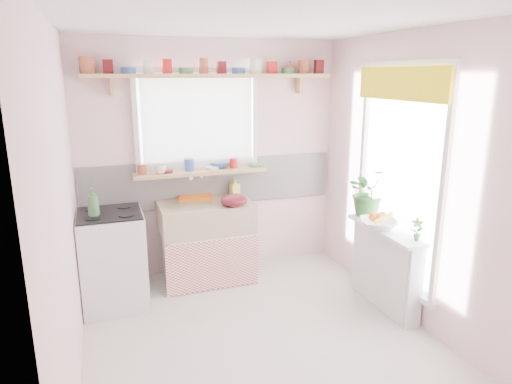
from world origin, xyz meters
name	(u,v)px	position (x,y,z in m)	size (l,w,h in m)	color
room	(296,156)	(0.66, 0.86, 1.37)	(3.20, 3.20, 3.20)	beige
sink_unit	(207,241)	(-0.15, 1.29, 0.43)	(0.95, 0.65, 1.11)	white
cooker	(113,259)	(-1.10, 1.05, 0.46)	(0.58, 0.58, 0.93)	white
radiator_ledge	(385,266)	(1.30, 0.20, 0.40)	(0.22, 0.95, 0.78)	white
windowsill	(201,172)	(-0.15, 1.48, 1.14)	(1.40, 0.22, 0.04)	tan
pine_shelf	(213,76)	(0.00, 1.47, 2.12)	(2.52, 0.24, 0.04)	tan
shelf_crockery	(213,68)	(0.00, 1.47, 2.20)	(2.47, 0.11, 0.12)	#A55133
sill_crockery	(196,165)	(-0.20, 1.48, 1.21)	(1.35, 0.11, 0.12)	#A55133
dish_tray	(195,197)	(-0.22, 1.50, 0.87)	(0.36, 0.27, 0.04)	orange
colander	(234,200)	(0.10, 1.10, 0.91)	(0.27, 0.27, 0.12)	maroon
jade_plant	(368,192)	(1.33, 0.60, 1.02)	(0.43, 0.38, 0.48)	#2B6829
fruit_bowl	(378,224)	(1.21, 0.23, 0.82)	(0.33, 0.33, 0.08)	white
herb_pot	(417,229)	(1.33, -0.15, 0.87)	(0.10, 0.07, 0.20)	#38702C
soap_bottle_sink	(235,186)	(0.22, 1.50, 0.95)	(0.09, 0.09, 0.20)	#E2D764
sill_cup	(160,169)	(-0.58, 1.43, 1.21)	(0.12, 0.12, 0.10)	silver
sill_bowl	(219,165)	(0.07, 1.54, 1.19)	(0.21, 0.21, 0.06)	#2C4692
shelf_vase	(290,67)	(0.87, 1.53, 2.21)	(0.13, 0.13, 0.13)	#A94A34
cooker_bottle	(93,202)	(-1.23, 0.97, 1.05)	(0.10, 0.10, 0.27)	#38713D
fruit	(379,217)	(1.22, 0.23, 0.88)	(0.20, 0.14, 0.10)	#EE5814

